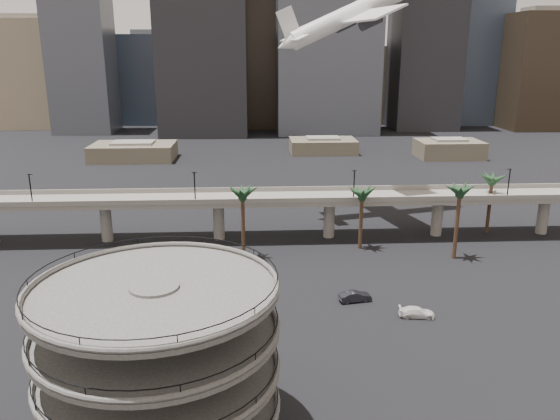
{
  "coord_description": "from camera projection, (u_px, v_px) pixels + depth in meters",
  "views": [
    {
      "loc": [
        -4.28,
        -48.57,
        35.98
      ],
      "look_at": [
        -0.26,
        28.0,
        13.65
      ],
      "focal_mm": 35.0,
      "sensor_mm": 36.0,
      "label": 1
    }
  ],
  "objects": [
    {
      "name": "car_c",
      "position": [
        417.0,
        312.0,
        76.69
      ],
      "size": [
        5.18,
        2.61,
        1.44
      ],
      "primitive_type": "imported",
      "rotation": [
        0.0,
        0.0,
        1.45
      ],
      "color": "white",
      "rests_on": "ground"
    },
    {
      "name": "car_a",
      "position": [
        210.0,
        322.0,
        73.93
      ],
      "size": [
        4.5,
        2.12,
        1.49
      ],
      "primitive_type": "imported",
      "rotation": [
        0.0,
        0.0,
        1.49
      ],
      "color": "red",
      "rests_on": "ground"
    },
    {
      "name": "overpass",
      "position": [
        274.0,
        202.0,
        107.52
      ],
      "size": [
        130.0,
        9.3,
        14.7
      ],
      "color": "slate",
      "rests_on": "ground"
    },
    {
      "name": "ground",
      "position": [
        297.0,
        410.0,
        56.84
      ],
      "size": [
        700.0,
        700.0,
        0.0
      ],
      "primitive_type": "plane",
      "color": "black",
      "rests_on": "ground"
    },
    {
      "name": "car_b",
      "position": [
        355.0,
        296.0,
        81.45
      ],
      "size": [
        5.09,
        2.51,
        1.6
      ],
      "primitive_type": "imported",
      "rotation": [
        0.0,
        0.0,
        1.74
      ],
      "color": "black",
      "rests_on": "ground"
    },
    {
      "name": "skyline",
      "position": [
        292.0,
        40.0,
        254.25
      ],
      "size": [
        269.0,
        86.0,
        112.53
      ],
      "color": "gray",
      "rests_on": "ground"
    },
    {
      "name": "parking_ramp",
      "position": [
        159.0,
        350.0,
        49.6
      ],
      "size": [
        22.2,
        22.2,
        17.35
      ],
      "color": "#474442",
      "rests_on": "ground"
    },
    {
      "name": "airborne_jet",
      "position": [
        355.0,
        13.0,
        113.9
      ],
      "size": [
        35.75,
        33.31,
        18.13
      ],
      "rotation": [
        0.0,
        -0.4,
        0.27
      ],
      "color": "silver",
      "rests_on": "ground"
    },
    {
      "name": "palm_trees",
      "position": [
        392.0,
        191.0,
        100.28
      ],
      "size": [
        54.4,
        18.4,
        14.0
      ],
      "color": "#462E1E",
      "rests_on": "ground"
    },
    {
      "name": "low_buildings",
      "position": [
        283.0,
        149.0,
        192.82
      ],
      "size": [
        135.0,
        27.5,
        6.8
      ],
      "color": "brown",
      "rests_on": "ground"
    }
  ]
}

